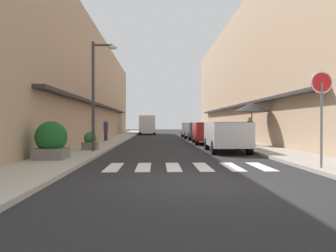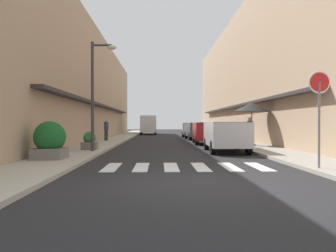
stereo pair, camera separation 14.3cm
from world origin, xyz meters
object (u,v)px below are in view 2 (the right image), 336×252
at_px(parked_car_distant, 191,128).
at_px(delivery_van, 148,123).
at_px(planter_corner, 50,141).
at_px(round_street_sign, 319,94).
at_px(planter_midblock, 90,141).
at_px(parked_car_near, 226,133).
at_px(parked_car_mid, 207,130).
at_px(cafe_umbrella, 252,107).
at_px(street_lamp, 97,84).
at_px(pedestrian_walking_near, 250,131).
at_px(pedestrian_walking_far, 106,129).
at_px(parked_car_far, 197,129).

bearing_deg(parked_car_distant, delivery_van, 119.88).
bearing_deg(parked_car_distant, planter_corner, -107.98).
bearing_deg(delivery_van, round_street_sign, -79.70).
height_order(planter_corner, planter_midblock, planter_corner).
distance_m(parked_car_near, parked_car_mid, 6.43).
bearing_deg(cafe_umbrella, delivery_van, 106.59).
xyz_separation_m(parked_car_near, street_lamp, (-6.16, -0.62, 2.32)).
relative_size(parked_car_near, pedestrian_walking_near, 2.65).
height_order(parked_car_mid, pedestrian_walking_near, pedestrian_walking_near).
bearing_deg(parked_car_mid, street_lamp, -131.10).
bearing_deg(cafe_umbrella, round_street_sign, -94.79).
bearing_deg(round_street_sign, pedestrian_walking_near, 86.22).
bearing_deg(street_lamp, round_street_sign, -39.05).
xyz_separation_m(parked_car_mid, street_lamp, (-6.16, -7.06, 2.32)).
height_order(parked_car_distant, pedestrian_walking_near, pedestrian_walking_near).
relative_size(parked_car_distant, pedestrian_walking_near, 2.50).
xyz_separation_m(round_street_sign, street_lamp, (-7.52, 6.10, 0.98)).
bearing_deg(cafe_umbrella, pedestrian_walking_near, -120.82).
height_order(round_street_sign, pedestrian_walking_far, round_street_sign).
height_order(street_lamp, pedestrian_walking_near, street_lamp).
bearing_deg(cafe_umbrella, parked_car_near, -123.29).
bearing_deg(planter_midblock, parked_car_distant, 69.56).
height_order(delivery_van, round_street_sign, round_street_sign).
bearing_deg(pedestrian_walking_near, parked_car_near, -124.39).
height_order(parked_car_near, planter_corner, planter_corner).
relative_size(parked_car_mid, delivery_van, 0.80).
bearing_deg(planter_corner, planter_midblock, 82.89).
height_order(parked_car_distant, round_street_sign, round_street_sign).
bearing_deg(round_street_sign, planter_corner, 162.51).
xyz_separation_m(street_lamp, pedestrian_walking_near, (8.16, 3.64, -2.26)).
relative_size(parked_car_far, parked_car_distant, 1.01).
bearing_deg(parked_car_distant, parked_car_far, -90.00).
distance_m(parked_car_distant, pedestrian_walking_far, 11.89).
relative_size(parked_car_far, planter_corner, 3.02).
relative_size(parked_car_near, planter_corner, 3.16).
bearing_deg(pedestrian_walking_near, delivery_van, 105.08).
relative_size(parked_car_near, parked_car_distant, 1.06).
xyz_separation_m(parked_car_near, delivery_van, (-4.65, 26.36, 0.48)).
height_order(parked_car_near, street_lamp, street_lamp).
bearing_deg(parked_car_near, pedestrian_walking_near, 56.44).
bearing_deg(parked_car_near, delivery_van, 100.01).
xyz_separation_m(parked_car_far, pedestrian_walking_far, (-7.22, -3.56, 0.03)).
bearing_deg(planter_midblock, parked_car_mid, 42.43).
xyz_separation_m(parked_car_near, parked_car_mid, (-0.00, 6.43, -0.00)).
distance_m(parked_car_distant, street_lamp, 20.00).
relative_size(round_street_sign, pedestrian_walking_near, 1.71).
xyz_separation_m(cafe_umbrella, planter_corner, (-9.43, -7.37, -1.59)).
bearing_deg(parked_car_far, street_lamp, -115.33).
relative_size(parked_car_near, planter_midblock, 4.93).
distance_m(delivery_van, cafe_umbrella, 24.02).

